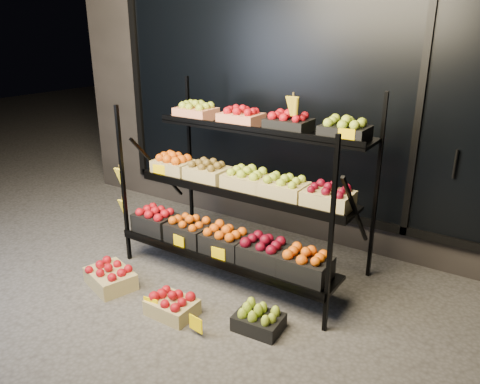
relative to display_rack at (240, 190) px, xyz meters
The scene contains 8 objects.
ground 0.99m from the display_rack, 88.82° to the right, with size 24.00×24.00×0.00m, color #514F4C.
building 2.21m from the display_rack, 89.64° to the left, with size 6.00×2.08×3.50m.
display_rack is the anchor object (origin of this frame).
tag_floor_a 1.25m from the display_rack, 99.68° to the right, with size 0.13×0.01×0.12m, color #FBCE00.
tag_floor_b 1.27m from the display_rack, 74.62° to the right, with size 0.13×0.01×0.12m, color #FBCE00.
floor_crate_left 1.35m from the display_rack, 131.94° to the right, with size 0.50×0.43×0.21m.
floor_crate_midright 1.13m from the display_rack, 93.01° to the right, with size 0.37×0.28×0.19m.
floor_crate_right 1.16m from the display_rack, 47.69° to the right, with size 0.37×0.28×0.18m.
Camera 1 is at (2.12, -2.63, 2.17)m, focal length 35.00 mm.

